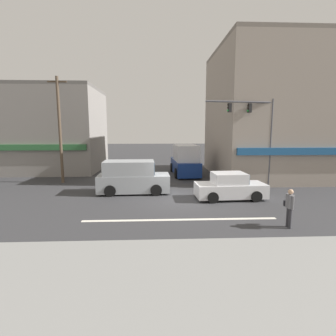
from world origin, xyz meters
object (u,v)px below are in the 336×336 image
utility_pole_far_right (260,127)px  box_truck_crossing_center (185,161)px  sedan_approaching_near (230,187)px  utility_pole_near_left (60,129)px  street_tree (245,126)px  traffic_light_mast (258,129)px  van_waiting_far (132,178)px  pedestrian_foreground_with_bag (290,206)px

utility_pole_far_right → box_truck_crossing_center: 7.24m
sedan_approaching_near → utility_pole_near_left: bearing=155.5°
street_tree → utility_pole_far_right: utility_pole_far_right is taller
traffic_light_mast → van_waiting_far: size_ratio=1.33×
sedan_approaching_near → van_waiting_far: bearing=163.5°
utility_pole_far_right → sedan_approaching_near: bearing=-121.0°
sedan_approaching_near → pedestrian_foreground_with_bag: pedestrian_foreground_with_bag is taller
pedestrian_foreground_with_bag → sedan_approaching_near: bearing=104.4°
utility_pole_far_right → pedestrian_foreground_with_bag: (-3.55, -12.60, -3.41)m
utility_pole_far_right → box_truck_crossing_center: (-6.52, 0.45, -3.11)m
box_truck_crossing_center → traffic_light_mast: bearing=-51.5°
box_truck_crossing_center → pedestrian_foreground_with_bag: (2.97, -13.05, -0.30)m
street_tree → box_truck_crossing_center: (-5.04, 0.87, -3.18)m
pedestrian_foreground_with_bag → traffic_light_mast: bearing=79.1°
traffic_light_mast → box_truck_crossing_center: size_ratio=1.09×
sedan_approaching_near → pedestrian_foreground_with_bag: 4.85m
street_tree → van_waiting_far: bearing=-148.2°
utility_pole_near_left → street_tree: bearing=8.2°
street_tree → utility_pole_near_left: 15.12m
pedestrian_foreground_with_bag → box_truck_crossing_center: bearing=102.8°
street_tree → sedan_approaching_near: bearing=-113.6°
van_waiting_far → sedan_approaching_near: van_waiting_far is taller
utility_pole_near_left → pedestrian_foreground_with_bag: bearing=-37.9°
street_tree → van_waiting_far: 11.38m
street_tree → utility_pole_near_left: bearing=-171.8°
traffic_light_mast → sedan_approaching_near: size_ratio=1.48×
utility_pole_near_left → pedestrian_foreground_with_bag: (12.89, -10.02, -3.20)m
pedestrian_foreground_with_bag → van_waiting_far: bearing=137.9°
utility_pole_near_left → box_truck_crossing_center: size_ratio=1.41×
street_tree → pedestrian_foreground_with_bag: bearing=-99.6°
box_truck_crossing_center → sedan_approaching_near: size_ratio=1.36×
utility_pole_far_right → traffic_light_mast: bearing=-112.5°
traffic_light_mast → box_truck_crossing_center: traffic_light_mast is taller
utility_pole_near_left → pedestrian_foreground_with_bag: utility_pole_near_left is taller
utility_pole_far_right → pedestrian_foreground_with_bag: size_ratio=5.04×
utility_pole_far_right → traffic_light_mast: (-2.11, -5.09, -0.19)m
box_truck_crossing_center → pedestrian_foreground_with_bag: size_ratio=3.41×
van_waiting_far → utility_pole_near_left: bearing=148.2°
van_waiting_far → pedestrian_foreground_with_bag: van_waiting_far is taller
utility_pole_far_right → sedan_approaching_near: 9.92m
street_tree → van_waiting_far: (-9.23, -5.72, -3.43)m
utility_pole_far_right → pedestrian_foreground_with_bag: utility_pole_far_right is taller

